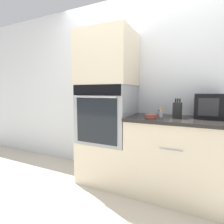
{
  "coord_description": "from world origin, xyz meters",
  "views": [
    {
      "loc": [
        0.71,
        -1.76,
        1.2
      ],
      "look_at": [
        -0.23,
        0.21,
        0.95
      ],
      "focal_mm": 28.0,
      "sensor_mm": 36.0,
      "label": 1
    }
  ],
  "objects_px": {
    "wall_oven": "(107,113)",
    "condiment_jar_near": "(161,113)",
    "knife_block": "(177,110)",
    "microwave": "(209,106)",
    "bowl": "(151,116)",
    "condiment_jar_mid": "(160,113)"
  },
  "relations": [
    {
      "from": "bowl",
      "to": "condiment_jar_near",
      "type": "distance_m",
      "value": 0.14
    },
    {
      "from": "bowl",
      "to": "condiment_jar_near",
      "type": "bearing_deg",
      "value": 41.76
    },
    {
      "from": "wall_oven",
      "to": "condiment_jar_mid",
      "type": "height_order",
      "value": "wall_oven"
    },
    {
      "from": "microwave",
      "to": "knife_block",
      "type": "height_order",
      "value": "microwave"
    },
    {
      "from": "wall_oven",
      "to": "condiment_jar_near",
      "type": "bearing_deg",
      "value": 0.27
    },
    {
      "from": "wall_oven",
      "to": "knife_block",
      "type": "distance_m",
      "value": 0.88
    },
    {
      "from": "microwave",
      "to": "bowl",
      "type": "bearing_deg",
      "value": -160.52
    },
    {
      "from": "microwave",
      "to": "bowl",
      "type": "xyz_separation_m",
      "value": [
        -0.59,
        -0.21,
        -0.12
      ]
    },
    {
      "from": "wall_oven",
      "to": "bowl",
      "type": "distance_m",
      "value": 0.61
    },
    {
      "from": "wall_oven",
      "to": "condiment_jar_mid",
      "type": "xyz_separation_m",
      "value": [
        0.66,
        0.19,
        0.03
      ]
    },
    {
      "from": "knife_block",
      "to": "bowl",
      "type": "distance_m",
      "value": 0.3
    },
    {
      "from": "knife_block",
      "to": "microwave",
      "type": "bearing_deg",
      "value": 20.64
    },
    {
      "from": "wall_oven",
      "to": "condiment_jar_mid",
      "type": "relative_size",
      "value": 11.33
    },
    {
      "from": "wall_oven",
      "to": "bowl",
      "type": "bearing_deg",
      "value": -7.98
    },
    {
      "from": "bowl",
      "to": "condiment_jar_mid",
      "type": "distance_m",
      "value": 0.28
    },
    {
      "from": "wall_oven",
      "to": "knife_block",
      "type": "bearing_deg",
      "value": 0.34
    },
    {
      "from": "wall_oven",
      "to": "condiment_jar_near",
      "type": "relative_size",
      "value": 6.72
    },
    {
      "from": "microwave",
      "to": "knife_block",
      "type": "bearing_deg",
      "value": -159.36
    },
    {
      "from": "condiment_jar_mid",
      "to": "bowl",
      "type": "bearing_deg",
      "value": -102.24
    },
    {
      "from": "condiment_jar_mid",
      "to": "knife_block",
      "type": "bearing_deg",
      "value": -40.17
    },
    {
      "from": "wall_oven",
      "to": "microwave",
      "type": "distance_m",
      "value": 1.2
    },
    {
      "from": "condiment_jar_near",
      "to": "wall_oven",
      "type": "bearing_deg",
      "value": -179.73
    }
  ]
}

